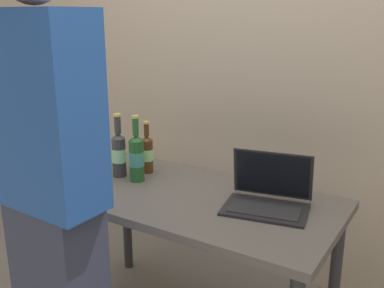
{
  "coord_description": "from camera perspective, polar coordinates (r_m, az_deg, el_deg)",
  "views": [
    {
      "loc": [
        1.04,
        -1.63,
        1.55
      ],
      "look_at": [
        0.02,
        0.0,
        0.99
      ],
      "focal_mm": 41.8,
      "sensor_mm": 36.0,
      "label": 1
    }
  ],
  "objects": [
    {
      "name": "desk",
      "position": [
        2.13,
        -0.47,
        -8.58
      ],
      "size": [
        1.39,
        0.7,
        0.74
      ],
      "color": "#56514C",
      "rests_on": "ground"
    },
    {
      "name": "laptop",
      "position": [
        1.98,
        9.66,
        -6.48
      ],
      "size": [
        0.4,
        0.34,
        0.23
      ],
      "color": "black",
      "rests_on": "desk"
    },
    {
      "name": "beer_bottle_dark",
      "position": [
        2.32,
        -9.31,
        -1.1
      ],
      "size": [
        0.07,
        0.07,
        0.33
      ],
      "color": "#333333",
      "rests_on": "desk"
    },
    {
      "name": "beer_bottle_green",
      "position": [
        2.36,
        -5.75,
        -1.15
      ],
      "size": [
        0.06,
        0.06,
        0.28
      ],
      "color": "#472B14",
      "rests_on": "desk"
    },
    {
      "name": "beer_bottle_brown",
      "position": [
        2.24,
        -7.08,
        -1.61
      ],
      "size": [
        0.08,
        0.08,
        0.34
      ],
      "color": "#1E5123",
      "rests_on": "desk"
    },
    {
      "name": "person_figure",
      "position": [
        1.69,
        -17.46,
        -5.65
      ],
      "size": [
        0.41,
        0.3,
        1.82
      ],
      "color": "#2D3347",
      "rests_on": "ground"
    },
    {
      "name": "coffee_mug",
      "position": [
        2.18,
        -12.74,
        -4.5
      ],
      "size": [
        0.11,
        0.07,
        0.1
      ],
      "color": "white",
      "rests_on": "desk"
    },
    {
      "name": "back_wall",
      "position": [
        2.63,
        8.69,
        10.72
      ],
      "size": [
        6.0,
        0.1,
        2.6
      ],
      "primitive_type": "cube",
      "color": "tan",
      "rests_on": "ground"
    }
  ]
}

